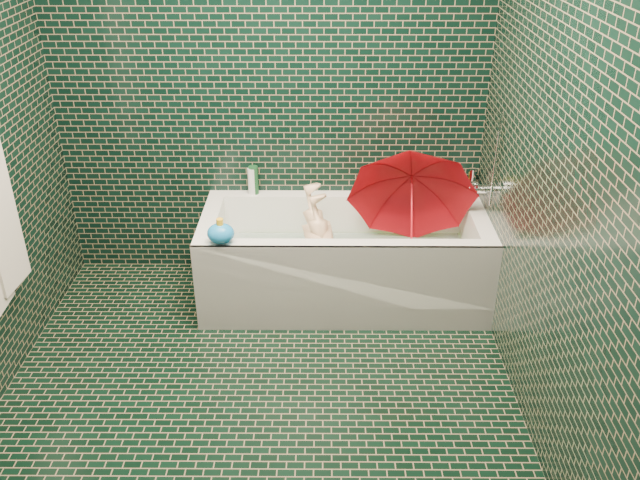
{
  "coord_description": "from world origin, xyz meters",
  "views": [
    {
      "loc": [
        0.33,
        -2.55,
        2.33
      ],
      "look_at": [
        0.31,
        0.82,
        0.5
      ],
      "focal_mm": 38.0,
      "sensor_mm": 36.0,
      "label": 1
    }
  ],
  "objects_px": {
    "child": "(326,256)",
    "bath_toy": "(221,233)",
    "bathtub": "(344,267)",
    "umbrella": "(412,212)",
    "rubber_duck": "(442,186)"
  },
  "relations": [
    {
      "from": "umbrella",
      "to": "bath_toy",
      "type": "relative_size",
      "value": 4.17
    },
    {
      "from": "umbrella",
      "to": "rubber_duck",
      "type": "distance_m",
      "value": 0.45
    },
    {
      "from": "child",
      "to": "umbrella",
      "type": "distance_m",
      "value": 0.58
    },
    {
      "from": "child",
      "to": "rubber_duck",
      "type": "bearing_deg",
      "value": 109.94
    },
    {
      "from": "rubber_duck",
      "to": "bathtub",
      "type": "bearing_deg",
      "value": -169.47
    },
    {
      "from": "bathtub",
      "to": "child",
      "type": "height_order",
      "value": "bathtub"
    },
    {
      "from": "bathtub",
      "to": "bath_toy",
      "type": "bearing_deg",
      "value": -155.02
    },
    {
      "from": "child",
      "to": "bath_toy",
      "type": "relative_size",
      "value": 5.0
    },
    {
      "from": "child",
      "to": "bath_toy",
      "type": "xyz_separation_m",
      "value": [
        -0.57,
        -0.29,
        0.3
      ]
    },
    {
      "from": "child",
      "to": "rubber_duck",
      "type": "xyz_separation_m",
      "value": [
        0.74,
        0.39,
        0.29
      ]
    },
    {
      "from": "child",
      "to": "rubber_duck",
      "type": "height_order",
      "value": "rubber_duck"
    },
    {
      "from": "child",
      "to": "bath_toy",
      "type": "height_order",
      "value": "bath_toy"
    },
    {
      "from": "child",
      "to": "umbrella",
      "type": "height_order",
      "value": "umbrella"
    },
    {
      "from": "bathtub",
      "to": "rubber_duck",
      "type": "distance_m",
      "value": 0.82
    },
    {
      "from": "umbrella",
      "to": "rubber_duck",
      "type": "relative_size",
      "value": 5.56
    }
  ]
}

